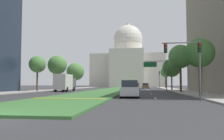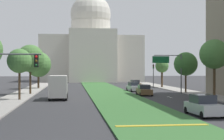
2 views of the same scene
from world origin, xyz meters
TOP-DOWN VIEW (x-y plane):
  - ground_plane at (0.00, 50.32)m, footprint 260.00×260.00m
  - grass_median at (0.00, 45.29)m, footprint 7.25×90.58m
  - median_curb_nose at (0.00, 10.86)m, footprint 6.53×0.50m
  - lane_dashes_right at (7.78, 38.61)m, footprint 0.16×47.99m
  - sidewalk_left at (-13.92, 40.26)m, footprint 4.00×90.58m
  - sidewalk_right at (13.92, 40.26)m, footprint 4.00×90.58m
  - capitol_building at (0.00, 99.85)m, footprint 32.70×23.11m
  - traffic_light_near_left at (-10.58, 10.97)m, footprint 3.34×0.35m
  - traffic_light_far_right at (11.42, 59.80)m, footprint 0.28×0.35m
  - overhead_guide_sign at (9.88, 41.59)m, footprint 4.94×0.20m
  - street_tree_left_mid at (-12.90, 32.32)m, footprint 3.15×3.15m
  - street_tree_right_mid at (12.96, 31.72)m, footprint 4.02×4.02m
  - street_tree_left_far at (-12.75, 42.26)m, footprint 4.33×4.33m
  - street_tree_right_far at (12.84, 42.89)m, footprint 4.00×4.00m
  - street_tree_left_distant at (-13.05, 58.01)m, footprint 5.17×5.17m
  - street_tree_right_distant at (13.15, 59.08)m, footprint 2.88×2.88m
  - sedan_lead_stopped at (5.12, 16.16)m, footprint 2.16×4.38m
  - sedan_midblock at (4.86, 39.08)m, footprint 2.07×4.73m
  - sedan_distant at (4.90, 48.15)m, footprint 2.08×4.50m
  - sedan_far_horizon at (7.39, 59.83)m, footprint 1.94×4.69m
  - box_truck_delivery at (-8.00, 33.52)m, footprint 2.40×6.40m

SIDE VIEW (x-z plane):
  - ground_plane at x=0.00m, z-range 0.00..0.00m
  - lane_dashes_right at x=7.78m, z-range 0.00..0.01m
  - grass_median at x=0.00m, z-range 0.00..0.14m
  - sidewalk_left at x=-13.92m, z-range 0.00..0.15m
  - sidewalk_right at x=13.92m, z-range 0.00..0.15m
  - median_curb_nose at x=0.00m, z-range 0.14..0.18m
  - sedan_midblock at x=4.86m, z-range -0.05..1.60m
  - sedan_far_horizon at x=7.39m, z-range -0.05..1.62m
  - sedan_distant at x=4.90m, z-range -0.05..1.65m
  - sedan_lead_stopped at x=5.12m, z-range -0.07..1.78m
  - box_truck_delivery at x=-8.00m, z-range 0.08..3.28m
  - traffic_light_far_right at x=11.42m, z-range 0.71..5.91m
  - traffic_light_near_left at x=-10.58m, z-range 1.20..6.40m
  - overhead_guide_sign at x=9.88m, z-range 1.36..7.86m
  - street_tree_right_distant at x=13.15m, z-range 1.56..7.72m
  - street_tree_right_far at x=12.84m, z-range 1.44..8.36m
  - street_tree_left_distant at x=-13.05m, z-range 1.19..8.78m
  - street_tree_left_mid at x=-12.90m, z-range 1.73..8.41m
  - street_tree_left_far at x=-12.75m, z-range 1.77..9.67m
  - street_tree_right_mid at x=12.96m, z-range 2.00..10.10m
  - capitol_building at x=0.00m, z-range -4.13..25.79m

